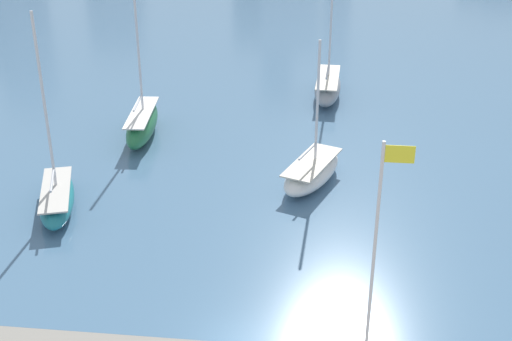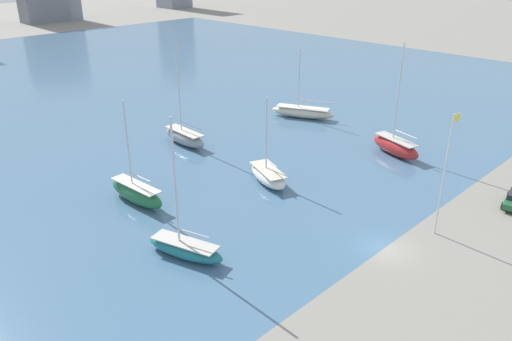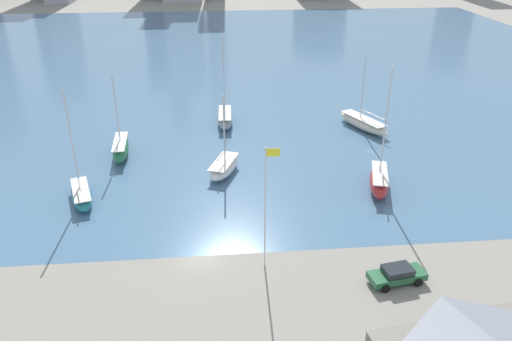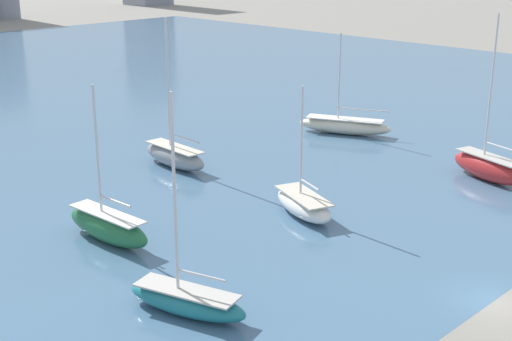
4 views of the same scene
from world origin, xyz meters
TOP-DOWN VIEW (x-y plane):
  - ground_plane at (0.00, 0.00)m, footprint 500.00×500.00m
  - harbor_water at (0.00, 70.00)m, footprint 180.00×140.00m
  - flag_pole at (5.63, -1.89)m, footprint 1.24×0.14m
  - sailboat_teal at (-13.16, 11.39)m, footprint 4.22×7.69m
  - sailboat_red at (20.04, 10.91)m, footprint 4.09×7.97m
  - sailboat_cream at (23.53, 29.28)m, footprint 6.34×10.05m
  - sailboat_white at (2.58, 16.66)m, footprint 4.90×7.45m
  - sailboat_green at (-10.60, 22.86)m, footprint 2.47×8.09m
  - sailboat_gray at (3.33, 32.93)m, footprint 2.53×8.20m

SIDE VIEW (x-z plane):
  - ground_plane at x=0.00m, z-range 0.00..0.00m
  - harbor_water at x=0.00m, z-range 0.00..0.00m
  - sailboat_teal at x=-13.16m, z-range -5.37..7.08m
  - sailboat_white at x=2.58m, z-range -4.01..5.77m
  - sailboat_cream at x=23.53m, z-range -4.41..6.25m
  - sailboat_gray at x=3.33m, z-range -5.63..7.78m
  - sailboat_green at x=-10.60m, z-range -4.30..6.56m
  - sailboat_red at x=20.04m, z-range -5.86..8.23m
  - flag_pole at x=5.63m, z-range 0.49..12.06m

